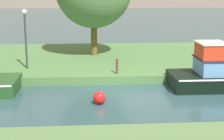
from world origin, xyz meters
name	(u,v)px	position (x,y,z in m)	size (l,w,h in m)	color
ground_plane	(136,97)	(0.00, 0.00, 0.00)	(120.00, 120.00, 0.00)	#2A474E
riverbank_far	(120,59)	(0.00, 7.00, 0.20)	(72.00, 10.00, 0.40)	#48723E
lamp_post	(25,32)	(-5.06, 4.04, 2.28)	(0.24, 0.24, 2.99)	#333338
mooring_post_near	(117,66)	(-0.58, 2.56, 0.76)	(0.12, 0.12, 0.72)	#51322F
channel_buoy	(100,98)	(-1.54, -0.76, 0.25)	(0.51, 0.51, 0.51)	red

